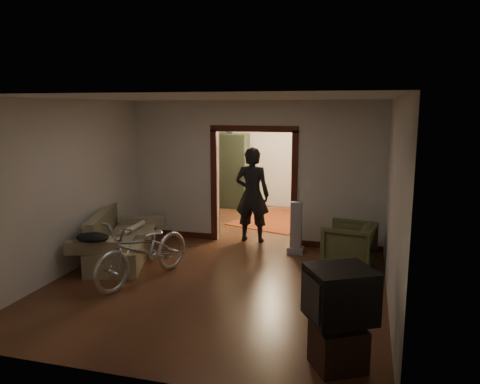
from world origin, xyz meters
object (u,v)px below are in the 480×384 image
at_px(locker, 230,171).
at_px(person, 252,195).
at_px(armchair, 349,244).
at_px(bicycle, 144,250).
at_px(sofa, 120,237).
at_px(desk, 319,199).

bearing_deg(locker, person, -66.45).
height_order(person, locker, locker).
distance_m(armchair, person, 2.27).
bearing_deg(locker, armchair, -51.48).
bearing_deg(person, locker, -65.69).
bearing_deg(person, bicycle, 67.13).
bearing_deg(bicycle, armchair, 46.26).
xyz_separation_m(sofa, locker, (0.54, 4.87, 0.56)).
bearing_deg(bicycle, desk, 87.76).
bearing_deg(bicycle, person, 86.26).
xyz_separation_m(bicycle, locker, (-0.30, 5.62, 0.49)).
relative_size(bicycle, person, 1.00).
xyz_separation_m(bicycle, desk, (2.11, 5.42, -0.13)).
bearing_deg(locker, sofa, -97.18).
distance_m(bicycle, person, 2.83).
distance_m(armchair, locker, 5.29).
height_order(sofa, desk, sofa).
distance_m(sofa, person, 2.70).
xyz_separation_m(person, desk, (1.03, 2.85, -0.59)).
xyz_separation_m(armchair, desk, (-0.92, 3.86, -0.01)).
height_order(bicycle, armchair, bicycle).
distance_m(sofa, desk, 5.52).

